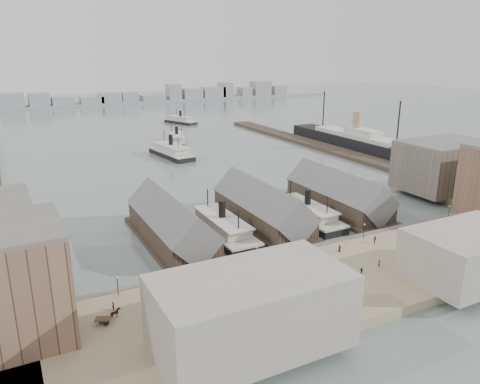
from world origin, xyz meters
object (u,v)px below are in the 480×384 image
ocean_steamer (356,141)px  horse_cart_right (426,246)px  horse_cart_center (265,290)px  ferry_docked_west (222,227)px  horse_cart_left (113,315)px

ocean_steamer → horse_cart_right: (-68.50, -104.29, -1.10)m
ocean_steamer → horse_cart_right: bearing=-123.3°
ocean_steamer → horse_cart_center: size_ratio=18.19×
horse_cart_center → horse_cart_right: horse_cart_center is taller
ferry_docked_west → ocean_steamer: bearing=34.0°
horse_cart_left → horse_cart_center: 28.19m
ferry_docked_west → horse_cart_left: size_ratio=5.90×
ferry_docked_west → ocean_steamer: (105.00, 70.94, 1.45)m
ferry_docked_west → horse_cart_right: bearing=-42.4°
ferry_docked_west → horse_cart_right: (36.50, -33.34, 0.36)m
ocean_steamer → ferry_docked_west: bearing=-146.0°
ferry_docked_west → horse_cart_right: size_ratio=6.05×
horse_cart_left → horse_cart_right: bearing=-67.9°
ocean_steamer → horse_cart_right: ocean_steamer is taller
horse_cart_center → ocean_steamer: bearing=-32.3°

